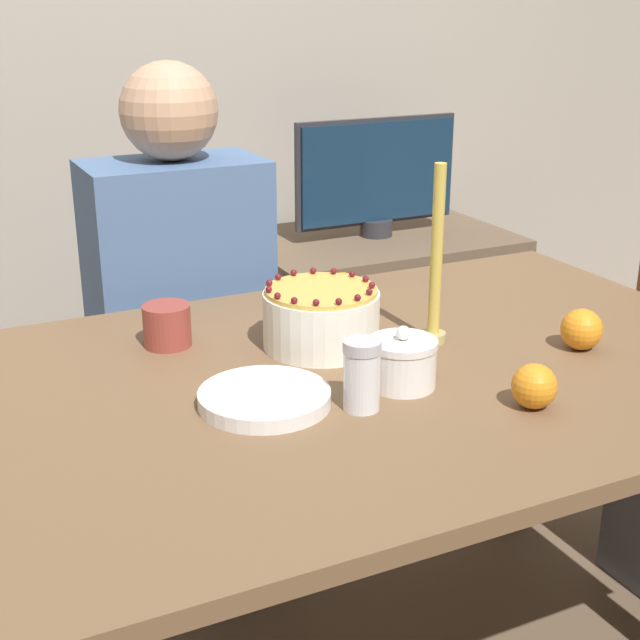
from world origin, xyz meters
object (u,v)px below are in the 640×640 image
object	(u,v)px
person_man_blue_shirt	(183,358)
tv_monitor	(377,175)
sugar_bowl	(402,362)
cake	(320,318)
candle	(436,270)
sugar_shaker	(362,375)

from	to	relation	value
person_man_blue_shirt	tv_monitor	bearing A→B (deg)	-151.57
sugar_bowl	tv_monitor	size ratio (longest dim) A/B	0.21
sugar_bowl	tv_monitor	world-z (taller)	tv_monitor
cake	candle	size ratio (longest dim) A/B	0.64
sugar_bowl	tv_monitor	distance (m)	1.33
sugar_bowl	person_man_blue_shirt	size ratio (longest dim) A/B	0.09
sugar_shaker	person_man_blue_shirt	distance (m)	0.86
cake	candle	distance (m)	0.23
person_man_blue_shirt	tv_monitor	world-z (taller)	person_man_blue_shirt
sugar_bowl	candle	size ratio (longest dim) A/B	0.34
sugar_shaker	tv_monitor	xyz separation A→B (m)	(0.71, 1.22, 0.04)
candle	tv_monitor	distance (m)	1.13
person_man_blue_shirt	tv_monitor	size ratio (longest dim) A/B	2.30
sugar_shaker	candle	size ratio (longest dim) A/B	0.34
sugar_bowl	sugar_shaker	distance (m)	0.11
cake	tv_monitor	bearing A→B (deg)	55.60
cake	candle	xyz separation A→B (m)	(0.20, -0.07, 0.08)
sugar_shaker	tv_monitor	distance (m)	1.42
sugar_shaker	tv_monitor	bearing A→B (deg)	59.73
cake	tv_monitor	world-z (taller)	tv_monitor
candle	tv_monitor	world-z (taller)	candle
sugar_shaker	tv_monitor	world-z (taller)	tv_monitor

